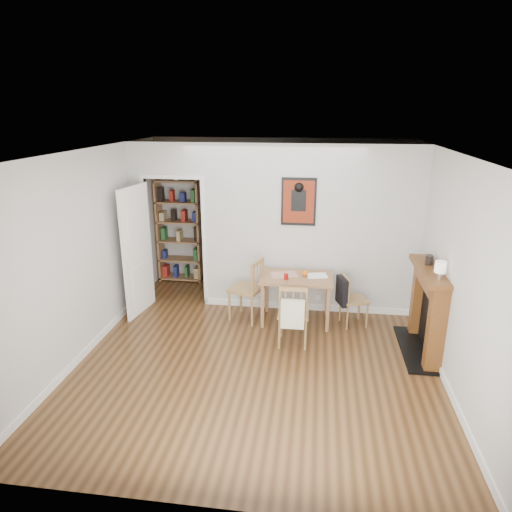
# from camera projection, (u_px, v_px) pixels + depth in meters

# --- Properties ---
(ground) EXTENTS (5.20, 5.20, 0.00)m
(ground) POSITION_uv_depth(u_px,v_px,m) (260.00, 349.00, 6.13)
(ground) COLOR brown
(ground) RESTS_ON ground
(room_shell) EXTENTS (5.20, 5.20, 5.20)m
(room_shell) POSITION_uv_depth(u_px,v_px,m) (278.00, 230.00, 6.98)
(room_shell) COLOR #BABAB8
(room_shell) RESTS_ON ground
(dining_table) EXTENTS (1.05, 0.67, 0.72)m
(dining_table) POSITION_uv_depth(u_px,v_px,m) (296.00, 282.00, 6.73)
(dining_table) COLOR olive
(dining_table) RESTS_ON ground
(chair_left) EXTENTS (0.61, 0.61, 0.97)m
(chair_left) POSITION_uv_depth(u_px,v_px,m) (246.00, 289.00, 6.85)
(chair_left) COLOR #9A7847
(chair_left) RESTS_ON ground
(chair_right) EXTENTS (0.53, 0.49, 0.78)m
(chair_right) POSITION_uv_depth(u_px,v_px,m) (353.00, 299.00, 6.70)
(chair_right) COLOR #9A7847
(chair_right) RESTS_ON ground
(chair_front) EXTENTS (0.45, 0.51, 0.89)m
(chair_front) POSITION_uv_depth(u_px,v_px,m) (293.00, 313.00, 6.12)
(chair_front) COLOR #9A7847
(chair_front) RESTS_ON ground
(bookshelf) EXTENTS (0.80, 0.32, 1.90)m
(bookshelf) POSITION_uv_depth(u_px,v_px,m) (180.00, 231.00, 8.33)
(bookshelf) COLOR olive
(bookshelf) RESTS_ON ground
(fireplace) EXTENTS (0.45, 1.25, 1.16)m
(fireplace) POSITION_uv_depth(u_px,v_px,m) (428.00, 308.00, 5.89)
(fireplace) COLOR brown
(fireplace) RESTS_ON ground
(red_glass) EXTENTS (0.07, 0.07, 0.09)m
(red_glass) POSITION_uv_depth(u_px,v_px,m) (286.00, 277.00, 6.58)
(red_glass) COLOR maroon
(red_glass) RESTS_ON dining_table
(orange_fruit) EXTENTS (0.09, 0.09, 0.09)m
(orange_fruit) POSITION_uv_depth(u_px,v_px,m) (305.00, 273.00, 6.72)
(orange_fruit) COLOR orange
(orange_fruit) RESTS_ON dining_table
(placemat) EXTENTS (0.44, 0.38, 0.00)m
(placemat) POSITION_uv_depth(u_px,v_px,m) (284.00, 275.00, 6.78)
(placemat) COLOR #BFB39D
(placemat) RESTS_ON dining_table
(notebook) EXTENTS (0.33, 0.27, 0.01)m
(notebook) POSITION_uv_depth(u_px,v_px,m) (317.00, 276.00, 6.73)
(notebook) COLOR white
(notebook) RESTS_ON dining_table
(mantel_lamp) EXTENTS (0.13, 0.13, 0.21)m
(mantel_lamp) POSITION_uv_depth(u_px,v_px,m) (440.00, 268.00, 5.36)
(mantel_lamp) COLOR silver
(mantel_lamp) RESTS_ON fireplace
(ceramic_jar_a) EXTENTS (0.10, 0.10, 0.12)m
(ceramic_jar_a) POSITION_uv_depth(u_px,v_px,m) (429.00, 260.00, 5.86)
(ceramic_jar_a) COLOR black
(ceramic_jar_a) RESTS_ON fireplace
(ceramic_jar_b) EXTENTS (0.08, 0.08, 0.10)m
(ceramic_jar_b) POSITION_uv_depth(u_px,v_px,m) (429.00, 258.00, 5.96)
(ceramic_jar_b) COLOR black
(ceramic_jar_b) RESTS_ON fireplace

